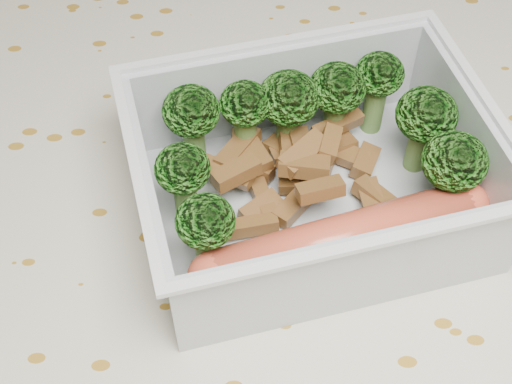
{
  "coord_description": "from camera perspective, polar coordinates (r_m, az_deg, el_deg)",
  "views": [
    {
      "loc": [
        0.0,
        -0.23,
        1.09
      ],
      "look_at": [
        0.01,
        0.01,
        0.78
      ],
      "focal_mm": 50.0,
      "sensor_mm": 36.0,
      "label": 1
    }
  ],
  "objects": [
    {
      "name": "sausage",
      "position": [
        0.38,
        7.03,
        -3.84
      ],
      "size": [
        0.16,
        0.07,
        0.03
      ],
      "color": "#CD4E33",
      "rests_on": "lunch_container"
    },
    {
      "name": "meat_pile",
      "position": [
        0.41,
        3.11,
        1.97
      ],
      "size": [
        0.12,
        0.09,
        0.03
      ],
      "color": "brown",
      "rests_on": "lunch_container"
    },
    {
      "name": "dining_table",
      "position": [
        0.48,
        -0.6,
        -9.26
      ],
      "size": [
        1.4,
        0.9,
        0.75
      ],
      "color": "brown",
      "rests_on": "ground"
    },
    {
      "name": "tablecloth",
      "position": [
        0.44,
        -0.66,
        -6.04
      ],
      "size": [
        1.46,
        0.96,
        0.19
      ],
      "color": "beige",
      "rests_on": "dining_table"
    },
    {
      "name": "broccoli_florets",
      "position": [
        0.4,
        4.49,
        5.06
      ],
      "size": [
        0.18,
        0.13,
        0.06
      ],
      "color": "#608C3F",
      "rests_on": "lunch_container"
    },
    {
      "name": "lunch_container",
      "position": [
        0.4,
        4.5,
        0.67
      ],
      "size": [
        0.22,
        0.19,
        0.07
      ],
      "color": "silver",
      "rests_on": "tablecloth"
    }
  ]
}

